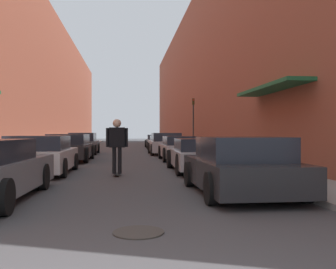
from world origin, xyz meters
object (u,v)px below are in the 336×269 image
Objects in this scene: parked_car_right_3 at (166,144)px; skateboarder at (117,141)px; parked_car_left_2 at (69,148)px; parked_car_left_1 at (40,155)px; parked_car_right_5 at (156,141)px; traffic_light at (193,118)px; parked_car_right_4 at (161,143)px; parked_car_right_1 at (199,155)px; parked_car_left_3 at (83,144)px; parked_car_right_0 at (240,167)px; parked_car_right_2 at (180,148)px; manhole_cover at (138,232)px.

skateboarder is (-2.75, -11.55, 0.45)m from parked_car_right_3.
parked_car_left_2 is at bearing -136.71° from parked_car_right_3.
skateboarder reaches higher than parked_car_left_1.
parked_car_right_5 is 7.60m from traffic_light.
parked_car_right_4 is 1.04× the size of parked_car_right_5.
parked_car_right_5 is (5.49, 21.28, -0.01)m from parked_car_left_1.
skateboarder is at bearing -99.80° from parked_car_right_4.
parked_car_left_1 is at bearing -108.84° from parked_car_right_4.
parked_car_right_3 reaches higher than parked_car_left_2.
parked_car_right_4 is 1.15× the size of traffic_light.
parked_car_left_1 is at bearing -177.76° from parked_car_right_1.
parked_car_left_3 reaches higher than parked_car_right_5.
parked_car_right_0 is at bearing -90.31° from parked_car_right_4.
parked_car_left_1 is 0.96× the size of parked_car_right_4.
skateboarder is (2.48, -12.51, 0.45)m from parked_car_left_3.
parked_car_right_5 is 22.37m from skateboarder.
parked_car_right_4 reaches higher than parked_car_right_1.
parked_car_left_3 reaches higher than parked_car_left_2.
parked_car_right_1 is at bearing -90.81° from parked_car_right_2.
parked_car_right_2 is 15.74m from parked_car_right_5.
parked_car_right_1 is at bearing -99.36° from traffic_light.
parked_car_right_4 is at bearing 89.96° from parked_car_right_2.
parked_car_right_0 is 0.92× the size of parked_car_right_4.
traffic_light is at bearing 77.95° from manhole_cover.
parked_car_right_4 is 2.41× the size of skateboarder.
traffic_light is (2.40, 3.57, 1.77)m from parked_car_right_3.
parked_car_left_1 is 11.91m from parked_car_right_3.
skateboarder is at bearing -108.80° from traffic_light.
skateboarder is (-2.95, -22.17, 0.51)m from parked_car_right_5.
parked_car_left_1 is at bearing 111.34° from manhole_cover.
traffic_light reaches higher than parked_car_left_1.
skateboarder reaches higher than parked_car_right_0.
parked_car_right_1 is at bearing 2.24° from parked_car_left_1.
parked_car_right_1 is 5.33m from parked_car_right_2.
parked_car_right_2 is (0.10, 10.28, -0.02)m from parked_car_right_0.
parked_car_right_5 is 1.10× the size of traffic_light.
parked_car_right_0 is at bearing -90.34° from parked_car_right_1.
parked_car_right_2 is (5.38, -0.21, -0.05)m from parked_car_left_2.
traffic_light is (2.21, -7.04, 1.83)m from parked_car_right_5.
traffic_light reaches higher than manhole_cover.
parked_car_left_3 reaches higher than parked_car_right_1.
parked_car_right_3 is (5.29, 10.67, 0.05)m from parked_car_left_1.
parked_car_right_5 is 2.30× the size of skateboarder.
parked_car_left_2 is at bearing -117.68° from parked_car_right_4.
traffic_light is (4.68, 21.95, 2.42)m from manhole_cover.
parked_car_right_0 is 4.79m from skateboarder.
parked_car_right_3 is 11.89m from skateboarder.
parked_car_right_2 is 1.05× the size of traffic_light.
manhole_cover is at bearing -94.89° from parked_car_right_5.
parked_car_left_3 is 19.56m from manhole_cover.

